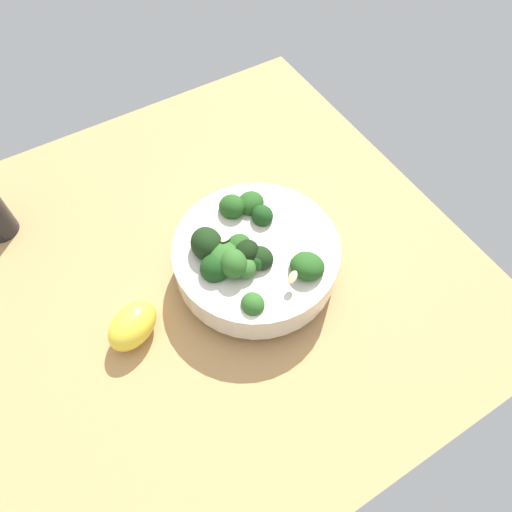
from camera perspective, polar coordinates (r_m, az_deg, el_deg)
ground_plane at (r=68.68cm, az=-6.05°, el=-2.02°), size 71.78×71.78×4.38cm
bowl_of_broccoli at (r=61.98cm, az=-0.30°, el=0.07°), size 22.17×22.17×10.22cm
lemon_wedge at (r=61.31cm, az=-14.96°, el=-8.27°), size 8.80×7.82×4.94cm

